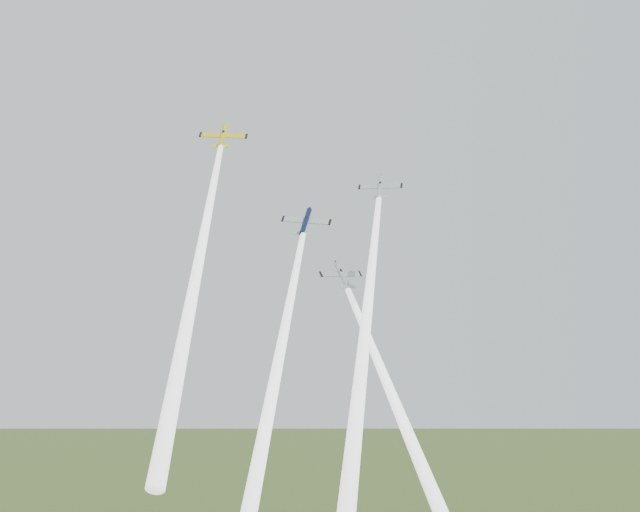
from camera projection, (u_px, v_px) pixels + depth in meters
The scene contains 8 objects.
plane_yellow at pixel (223, 136), 138.44m from camera, with size 8.40×8.33×1.32m, color yellow, non-canonical shape.
smoke_trail_yellow at pixel (195, 281), 111.67m from camera, with size 2.25×2.25×65.72m, color white, non-canonical shape.
plane_navy at pixel (306, 222), 130.86m from camera, with size 8.26×8.20×1.29m, color #0D173B, non-canonical shape.
smoke_trail_navy at pixel (274, 383), 106.31m from camera, with size 2.25×2.25×60.62m, color white, non-canonical shape.
plane_silver_right at pixel (380, 187), 133.97m from camera, with size 7.43×7.38×1.16m, color silver, non-canonical shape.
smoke_trail_silver_right at pixel (365, 332), 110.08m from camera, with size 2.25×2.25×58.88m, color white, non-canonical shape.
plane_silver_low at pixel (342, 275), 124.89m from camera, with size 7.15×7.10×1.12m, color #A2A9B0, non-canonical shape.
smoke_trail_silver_low at pixel (406, 429), 105.07m from camera, with size 2.25×2.25×51.63m, color white, non-canonical shape.
Camera 1 is at (-4.65, -130.59, 74.48)m, focal length 45.00 mm.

